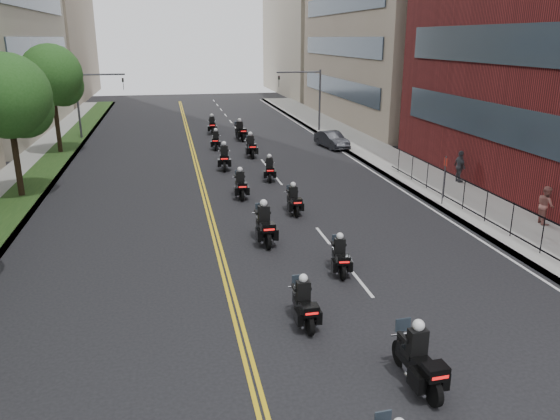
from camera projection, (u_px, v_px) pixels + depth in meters
The scene contains 23 objects.
sidewalk_right at pixel (412, 172), 34.98m from camera, with size 4.00×90.00×0.15m, color gray.
sidewalk_left at pixel (11, 193), 30.38m from camera, with size 4.00×90.00×0.15m, color gray.
grass_strip at pixel (26, 190), 30.51m from camera, with size 2.00×90.00×0.04m, color #173714.
building_right_far at pixel (327, 5), 82.39m from camera, with size 15.00×28.00×26.00m, color #ACA28B.
building_left_far at pixel (19, 2), 74.06m from camera, with size 16.00×28.00×26.00m, color gray.
iron_fence at pixel (527, 227), 22.40m from camera, with size 0.05×28.00×1.50m.
traffic_signal_right at pixel (310, 91), 49.29m from camera, with size 4.09×0.20×5.60m.
traffic_signal_left at pixel (89, 96), 45.64m from camera, with size 4.09×0.20×5.60m.
motorcycle_1 at pixel (419, 361), 13.46m from camera, with size 0.60×2.41×1.78m.
motorcycle_2 at pixel (304, 305), 16.46m from camera, with size 0.49×2.15×1.59m.
motorcycle_3 at pixel (340, 257), 20.09m from camera, with size 0.62×2.06×1.52m.
motorcycle_4 at pixel (265, 226), 23.02m from camera, with size 0.58×2.52×1.86m.
motorcycle_5 at pixel (294, 201), 26.93m from camera, with size 0.48×2.12×1.57m.
motorcycle_6 at pixel (241, 186), 29.57m from camera, with size 0.52×2.27×1.68m.
motorcycle_7 at pixel (270, 170), 33.20m from camera, with size 0.66×2.17×1.61m.
motorcycle_8 at pixel (224, 158), 35.93m from camera, with size 0.70×2.50×1.85m.
motorcycle_9 at pixel (251, 147), 39.71m from camera, with size 0.57×2.47×1.82m.
motorcycle_10 at pixel (216, 141), 42.46m from camera, with size 0.67×2.21×1.63m.
motorcycle_11 at pixel (240, 132), 46.13m from camera, with size 0.77×2.50×1.85m.
motorcycle_12 at pixel (212, 126), 49.36m from camera, with size 0.59×2.43×1.79m.
parked_sedan at pixel (332, 140), 43.01m from camera, with size 1.36×3.89×1.28m, color black.
pedestrian_b at pixel (546, 205), 24.90m from camera, with size 0.86×0.67×1.76m, color #995C53.
pedestrian_c at pixel (460, 166), 32.09m from camera, with size 1.10×0.46×1.88m, color #3C3D44.
Camera 1 is at (-3.19, -6.67, 8.33)m, focal length 35.00 mm.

